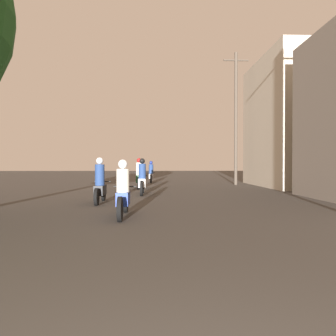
{
  "coord_description": "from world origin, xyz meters",
  "views": [
    {
      "loc": [
        -0.26,
        -0.79,
        1.36
      ],
      "look_at": [
        0.39,
        17.2,
        1.11
      ],
      "focal_mm": 35.0,
      "sensor_mm": 36.0,
      "label": 1
    }
  ],
  "objects_px": {
    "motorcycle_silver": "(151,174)",
    "building_right_far": "(294,123)",
    "motorcycle_blue": "(123,193)",
    "motorcycle_green": "(139,176)",
    "motorcycle_black": "(100,185)",
    "motorcycle_white": "(142,180)",
    "utility_pole_far": "(236,116)"
  },
  "relations": [
    {
      "from": "motorcycle_green",
      "to": "building_right_far",
      "type": "height_order",
      "value": "building_right_far"
    },
    {
      "from": "motorcycle_white",
      "to": "building_right_far",
      "type": "bearing_deg",
      "value": 23.9
    },
    {
      "from": "motorcycle_white",
      "to": "building_right_far",
      "type": "distance_m",
      "value": 10.68
    },
    {
      "from": "motorcycle_black",
      "to": "motorcycle_white",
      "type": "relative_size",
      "value": 0.94
    },
    {
      "from": "motorcycle_white",
      "to": "building_right_far",
      "type": "relative_size",
      "value": 0.27
    },
    {
      "from": "motorcycle_silver",
      "to": "building_right_far",
      "type": "relative_size",
      "value": 0.25
    },
    {
      "from": "motorcycle_blue",
      "to": "motorcycle_silver",
      "type": "xyz_separation_m",
      "value": [
        0.48,
        14.83,
        0.02
      ]
    },
    {
      "from": "motorcycle_white",
      "to": "building_right_far",
      "type": "xyz_separation_m",
      "value": [
        8.88,
        5.02,
        3.17
      ]
    },
    {
      "from": "motorcycle_black",
      "to": "building_right_far",
      "type": "bearing_deg",
      "value": 36.56
    },
    {
      "from": "motorcycle_black",
      "to": "utility_pole_far",
      "type": "distance_m",
      "value": 12.37
    },
    {
      "from": "motorcycle_black",
      "to": "motorcycle_green",
      "type": "height_order",
      "value": "motorcycle_green"
    },
    {
      "from": "motorcycle_silver",
      "to": "motorcycle_blue",
      "type": "bearing_deg",
      "value": -93.74
    },
    {
      "from": "motorcycle_black",
      "to": "motorcycle_silver",
      "type": "distance_m",
      "value": 12.03
    },
    {
      "from": "motorcycle_black",
      "to": "motorcycle_silver",
      "type": "relative_size",
      "value": 1.02
    },
    {
      "from": "utility_pole_far",
      "to": "motorcycle_black",
      "type": "bearing_deg",
      "value": -126.45
    },
    {
      "from": "motorcycle_blue",
      "to": "building_right_far",
      "type": "height_order",
      "value": "building_right_far"
    },
    {
      "from": "building_right_far",
      "to": "motorcycle_black",
      "type": "bearing_deg",
      "value": -141.5
    },
    {
      "from": "motorcycle_white",
      "to": "motorcycle_silver",
      "type": "relative_size",
      "value": 1.09
    },
    {
      "from": "building_right_far",
      "to": "motorcycle_white",
      "type": "bearing_deg",
      "value": -150.54
    },
    {
      "from": "motorcycle_silver",
      "to": "motorcycle_white",
      "type": "bearing_deg",
      "value": -93.49
    },
    {
      "from": "building_right_far",
      "to": "motorcycle_silver",
      "type": "bearing_deg",
      "value": 156.13
    },
    {
      "from": "motorcycle_blue",
      "to": "motorcycle_green",
      "type": "xyz_separation_m",
      "value": [
        -0.09,
        9.48,
        0.06
      ]
    },
    {
      "from": "motorcycle_silver",
      "to": "building_right_far",
      "type": "bearing_deg",
      "value": -25.77
    },
    {
      "from": "motorcycle_blue",
      "to": "building_right_far",
      "type": "distance_m",
      "value": 14.65
    },
    {
      "from": "motorcycle_green",
      "to": "building_right_far",
      "type": "bearing_deg",
      "value": 13.03
    },
    {
      "from": "motorcycle_white",
      "to": "motorcycle_blue",
      "type": "bearing_deg",
      "value": -97.78
    },
    {
      "from": "motorcycle_green",
      "to": "building_right_far",
      "type": "distance_m",
      "value": 9.84
    },
    {
      "from": "motorcycle_black",
      "to": "motorcycle_white",
      "type": "xyz_separation_m",
      "value": [
        1.31,
        3.09,
        0.01
      ]
    },
    {
      "from": "motorcycle_black",
      "to": "motorcycle_blue",
      "type": "bearing_deg",
      "value": -71.6
    },
    {
      "from": "motorcycle_black",
      "to": "building_right_far",
      "type": "height_order",
      "value": "building_right_far"
    },
    {
      "from": "motorcycle_black",
      "to": "motorcycle_silver",
      "type": "height_order",
      "value": "motorcycle_black"
    },
    {
      "from": "motorcycle_blue",
      "to": "motorcycle_white",
      "type": "relative_size",
      "value": 0.99
    }
  ]
}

